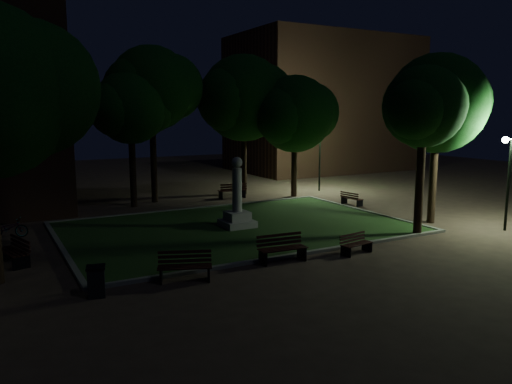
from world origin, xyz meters
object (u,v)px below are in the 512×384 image
bench_far_side (233,191)px  bench_west_near (185,267)px  bench_near_right (356,244)px  bench_left_side (15,252)px  bench_near_left (282,249)px  bench_right_side (351,199)px  monument (237,208)px  bicycle (9,228)px  trash_bin (96,281)px

bench_far_side → bench_west_near: bearing=63.8°
bench_near_right → bench_left_side: size_ratio=0.80×
bench_near_left → bench_left_side: bearing=158.1°
bench_right_side → bench_near_left: bearing=121.2°
monument → bench_near_left: bearing=-99.9°
bench_near_left → bench_near_right: 3.01m
bench_near_right → bicycle: 14.47m
bench_far_side → bench_left_side: bearing=39.7°
bench_near_right → trash_bin: 9.46m
bench_west_near → bench_left_side: (-4.59, 4.48, -0.00)m
bench_near_right → bicycle: (-11.31, 9.04, 0.06)m
bench_right_side → trash_bin: 17.55m
monument → bench_left_side: size_ratio=1.80×
monument → bench_near_right: (2.04, -5.86, -0.60)m
bench_left_side → bench_far_side: bearing=107.2°
bench_near_right → bench_west_near: bearing=169.6°
bench_right_side → bicycle: size_ratio=0.91×
bench_west_near → bench_right_side: bearing=52.1°
monument → bench_near_right: 6.23m
trash_bin → bicycle: 9.10m
bench_near_left → bicycle: bench_near_left is taller
bench_west_near → bench_right_side: (13.02, 7.67, -0.08)m
monument → bench_near_right: bearing=-70.8°
bench_near_left → bench_west_near: 3.77m
bench_near_right → trash_bin: bearing=170.6°
bench_west_near → bench_near_right: bearing=19.8°
bench_right_side → trash_bin: size_ratio=1.59×
bench_west_near → bench_right_side: bench_west_near is taller
bench_right_side → monument: bearing=96.2°
monument → bench_near_left: 5.49m
bench_far_side → trash_bin: size_ratio=1.98×
bench_near_right → bench_west_near: (-6.73, 0.20, 0.08)m
bench_near_right → bench_west_near: 6.73m
bench_near_left → bench_near_right: bench_near_left is taller
bench_near_left → bench_right_side: bench_near_left is taller
bench_right_side → bench_west_near: bearing=113.1°
bench_west_near → bicycle: (-4.58, 8.84, -0.02)m
bench_far_side → bench_near_left: bearing=76.9°
bench_far_side → bicycle: (-12.68, -4.24, -0.03)m
bench_right_side → trash_bin: (-15.75, -7.75, 0.10)m
monument → bicycle: bearing=161.1°
bench_near_left → bench_left_side: (-8.35, 4.21, -0.02)m
bench_near_left → trash_bin: (-6.48, -0.35, 0.00)m
bench_right_side → bench_far_side: bench_far_side is taller
bench_near_left → trash_bin: size_ratio=2.01×
bench_west_near → bench_near_left: bearing=25.7°
bench_west_near → bench_far_side: (8.10, 13.08, 0.01)m
bicycle → bench_right_side: bearing=-73.6°
bench_left_side → bench_west_near: bearing=28.8°
bench_far_side → bicycle: size_ratio=1.13×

